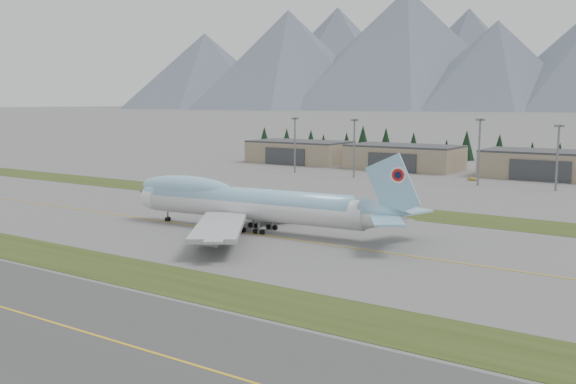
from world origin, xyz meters
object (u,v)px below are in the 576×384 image
Objects in this scene: hangar_right at (547,164)px; hangar_left at (300,152)px; boeing_747_freighter at (250,203)px; hangar_center at (404,157)px; service_vehicle_b at (472,181)px; service_vehicle_c at (557,182)px; service_vehicle_a at (372,175)px.

hangar_left is at bearing 180.00° from hangar_right.
boeing_747_freighter reaches higher than hangar_right.
hangar_center is at bearing 0.00° from hangar_left.
service_vehicle_b is 30.12m from service_vehicle_c.
service_vehicle_b is at bearing -25.26° from service_vehicle_a.
hangar_right is at bearing -6.48° from service_vehicle_a.
boeing_747_freighter is 167.44m from hangar_left.
hangar_left is 12.22× the size of service_vehicle_a.
boeing_747_freighter is 140.47m from service_vehicle_c.
hangar_center is 1.00× the size of hangar_right.
service_vehicle_a is 1.04× the size of service_vehicle_b.
service_vehicle_b is 1.01× the size of service_vehicle_c.
service_vehicle_b is (38.37, -24.06, -5.39)m from hangar_center.
boeing_747_freighter is 19.36× the size of service_vehicle_b.
hangar_center is 60.00m from hangar_right.
hangar_left is 12.77× the size of service_vehicle_c.
service_vehicle_a reaches higher than service_vehicle_c.
boeing_747_freighter is 149.02m from hangar_center.
boeing_747_freighter is at bearing -80.14° from hangar_center.
service_vehicle_a is 69.75m from service_vehicle_c.
boeing_747_freighter is at bearing -116.49° from service_vehicle_c.
service_vehicle_c is at bearing -5.89° from hangar_left.
service_vehicle_b is (12.86, 122.76, -6.37)m from boeing_747_freighter.
hangar_center is 12.66× the size of service_vehicle_b.
service_vehicle_b is (93.37, -24.06, -5.39)m from hangar_left.
service_vehicle_c is (6.18, -12.51, -5.39)m from hangar_right.
hangar_center is at bearing 94.36° from boeing_747_freighter.
boeing_747_freighter reaches higher than hangar_center.
hangar_left is 60.32m from service_vehicle_a.
hangar_left is 1.00× the size of hangar_right.
hangar_left is 96.57m from service_vehicle_b.
hangar_right reaches higher than service_vehicle_b.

